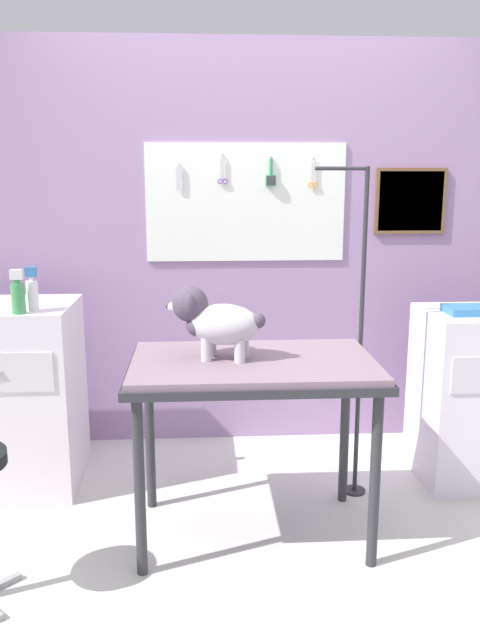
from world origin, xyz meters
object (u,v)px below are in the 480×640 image
object	(u,v)px
dog	(214,321)
shampoo_bottle	(32,292)
grooming_table	(253,377)
grooming_arm	(358,349)

from	to	relation	value
dog	shampoo_bottle	xyz separation A→B (m)	(-0.84, 0.39, 0.06)
grooming_table	shampoo_bottle	distance (m)	1.13
grooming_table	dog	bearing A→B (deg)	170.28
dog	shampoo_bottle	world-z (taller)	shampoo_bottle
grooming_arm	shampoo_bottle	xyz separation A→B (m)	(-1.54, 0.07, 0.28)
grooming_table	grooming_arm	distance (m)	0.64
dog	grooming_table	bearing A→B (deg)	-9.72
dog	shampoo_bottle	bearing A→B (deg)	154.89
grooming_table	shampoo_bottle	bearing A→B (deg)	157.20
grooming_table	dog	distance (m)	0.29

